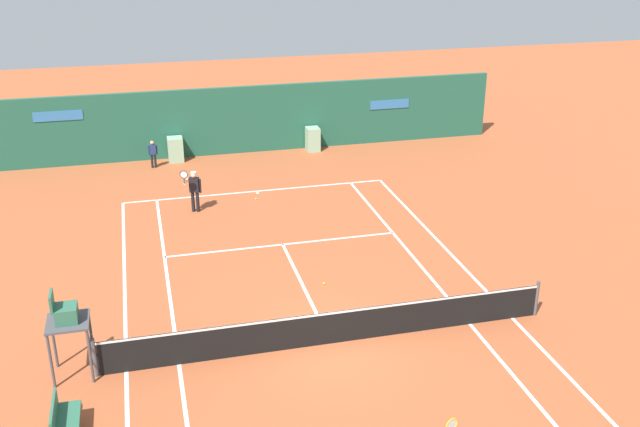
{
  "coord_description": "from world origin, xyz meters",
  "views": [
    {
      "loc": [
        -4.42,
        -16.2,
        10.74
      ],
      "look_at": [
        1.45,
        6.91,
        0.8
      ],
      "focal_mm": 41.45,
      "sensor_mm": 36.0,
      "label": 1
    }
  ],
  "objects": [
    {
      "name": "ground_plane",
      "position": [
        -0.0,
        0.58,
        0.0
      ],
      "size": [
        80.0,
        80.0,
        0.01
      ],
      "color": "#A8512D"
    },
    {
      "name": "tennis_net",
      "position": [
        0.0,
        0.0,
        0.51
      ],
      "size": [
        12.1,
        0.1,
        1.07
      ],
      "color": "#4C4C51",
      "rests_on": "ground_plane"
    },
    {
      "name": "sponsor_back_wall",
      "position": [
        0.01,
        16.97,
        1.52
      ],
      "size": [
        25.0,
        1.02,
        3.13
      ],
      "color": "#1E5642",
      "rests_on": "ground_plane"
    },
    {
      "name": "umpire_chair",
      "position": [
        -6.54,
        0.21,
        1.55
      ],
      "size": [
        1.0,
        1.0,
        2.33
      ],
      "rotation": [
        0.0,
        0.0,
        -1.57
      ],
      "color": "#47474C",
      "rests_on": "ground_plane"
    },
    {
      "name": "player_bench",
      "position": [
        -6.61,
        -2.2,
        0.51
      ],
      "size": [
        0.54,
        1.31,
        0.88
      ],
      "rotation": [
        0.0,
        0.0,
        -1.57
      ],
      "color": "#38383D",
      "rests_on": "ground_plane"
    },
    {
      "name": "player_on_baseline",
      "position": [
        -2.62,
        10.13,
        0.96
      ],
      "size": [
        0.78,
        0.65,
        1.83
      ],
      "rotation": [
        0.0,
        0.0,
        2.82
      ],
      "color": "black",
      "rests_on": "ground_plane"
    },
    {
      "name": "ball_kid_left_post",
      "position": [
        -3.92,
        15.75,
        0.71
      ],
      "size": [
        0.41,
        0.17,
        1.24
      ],
      "rotation": [
        0.0,
        0.0,
        3.15
      ],
      "color": "black",
      "rests_on": "ground_plane"
    },
    {
      "name": "tennis_ball_by_sideline",
      "position": [
        -0.18,
        10.79,
        0.03
      ],
      "size": [
        0.07,
        0.07,
        0.07
      ],
      "primitive_type": "sphere",
      "color": "#CCE033",
      "rests_on": "ground_plane"
    },
    {
      "name": "tennis_ball_mid_court",
      "position": [
        0.65,
        3.25,
        0.03
      ],
      "size": [
        0.07,
        0.07,
        0.07
      ],
      "primitive_type": "sphere",
      "color": "#CCE033",
      "rests_on": "ground_plane"
    }
  ]
}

